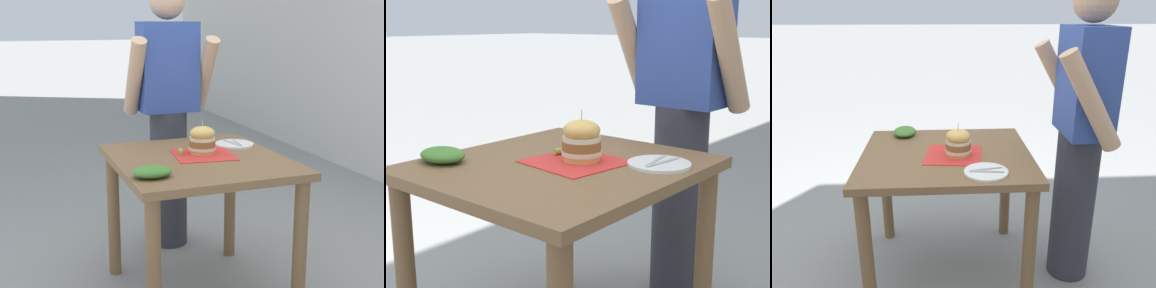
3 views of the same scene
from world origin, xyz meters
TOP-DOWN VIEW (x-y plane):
  - patio_table at (0.00, 0.00)m, footprint 0.86×0.94m
  - serving_paper at (0.04, 0.04)m, footprint 0.34×0.34m
  - sandwich at (0.05, 0.07)m, footprint 0.14×0.14m
  - pickle_spear at (-0.07, 0.09)m, footprint 0.05×0.08m
  - side_plate_with_forks at (0.29, 0.19)m, footprint 0.22×0.22m
  - side_salad at (-0.32, -0.26)m, footprint 0.18×0.14m
  - diner_across_table at (0.07, 0.73)m, footprint 0.55×0.35m

SIDE VIEW (x-z plane):
  - patio_table at x=0.00m, z-range 0.25..1.02m
  - serving_paper at x=0.04m, z-range 0.77..0.78m
  - side_plate_with_forks at x=0.29m, z-range 0.77..0.79m
  - pickle_spear at x=-0.07m, z-range 0.78..0.80m
  - side_salad at x=-0.32m, z-range 0.77..0.83m
  - sandwich at x=0.05m, z-range 0.76..0.94m
  - diner_across_table at x=0.07m, z-range 0.04..1.73m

